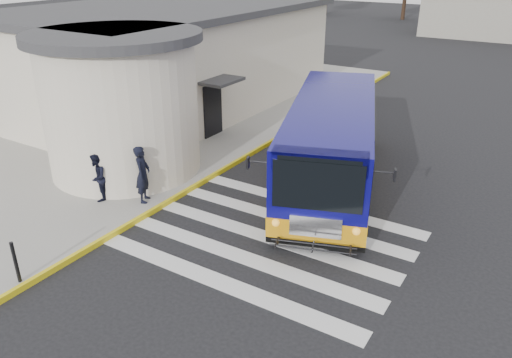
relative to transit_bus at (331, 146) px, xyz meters
The scene contains 9 objects.
ground 3.69m from the transit_bus, 83.40° to the right, with size 140.00×140.00×0.00m, color black.
sidewalk 8.72m from the transit_bus, behind, with size 10.00×34.00×0.15m, color gray.
curb_strip 3.92m from the transit_bus, behind, with size 0.12×34.00×0.16m, color yellow.
station_building 11.08m from the transit_bus, 161.48° to the left, with size 12.70×18.70×4.80m.
crosswalk 4.42m from the transit_bus, 91.44° to the right, with size 8.00×5.35×0.01m.
transit_bus is the anchor object (origin of this frame).
pedestrian_a 6.22m from the transit_bus, 133.01° to the right, with size 0.66×0.44×1.82m, color black.
pedestrian_b 7.60m from the transit_bus, 136.41° to the right, with size 0.75×0.59×1.55m, color black.
bollard 10.04m from the transit_bus, 112.34° to the right, with size 0.09×0.09×1.08m, color black.
Camera 1 is at (5.74, -11.19, 7.30)m, focal length 35.00 mm.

